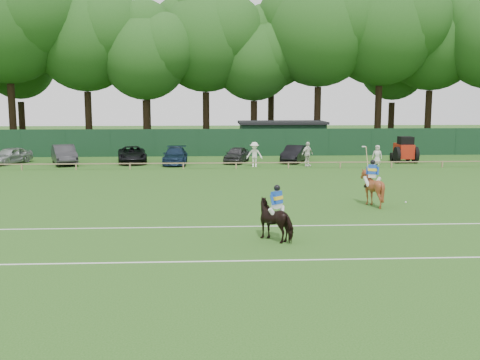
{
  "coord_description": "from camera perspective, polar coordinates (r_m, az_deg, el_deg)",
  "views": [
    {
      "loc": [
        -0.94,
        -24.23,
        5.52
      ],
      "look_at": [
        0.5,
        3.0,
        1.4
      ],
      "focal_mm": 42.0,
      "sensor_mm": 36.0,
      "label": 1
    }
  ],
  "objects": [
    {
      "name": "hatch_grey",
      "position": [
        46.51,
        -0.34,
        2.59
      ],
      "size": [
        2.62,
        4.13,
        1.31
      ],
      "primitive_type": "imported",
      "rotation": [
        0.0,
        0.0,
        -0.3
      ],
      "color": "#333336",
      "rests_on": "ground"
    },
    {
      "name": "estate_black",
      "position": [
        47.11,
        5.57,
        2.67
      ],
      "size": [
        2.97,
        4.44,
        1.38
      ],
      "primitive_type": "imported",
      "rotation": [
        0.0,
        0.0,
        -0.39
      ],
      "color": "black",
      "rests_on": "ground"
    },
    {
      "name": "sedan_grey",
      "position": [
        47.62,
        -17.43,
        2.48
      ],
      "size": [
        3.19,
        5.0,
        1.55
      ],
      "primitive_type": "imported",
      "rotation": [
        0.0,
        0.0,
        0.36
      ],
      "color": "#2F2F32",
      "rests_on": "ground"
    },
    {
      "name": "sedan_navy",
      "position": [
        45.81,
        -6.59,
        2.47
      ],
      "size": [
        1.91,
        4.66,
        1.35
      ],
      "primitive_type": "imported",
      "rotation": [
        0.0,
        0.0,
        0.0
      ],
      "color": "#12233B",
      "rests_on": "ground"
    },
    {
      "name": "polo_ball",
      "position": [
        30.29,
        16.49,
        -2.18
      ],
      "size": [
        0.09,
        0.09,
        0.09
      ],
      "primitive_type": "sphere",
      "color": "silver",
      "rests_on": "ground"
    },
    {
      "name": "pitch_rail",
      "position": [
        42.54,
        -1.74,
        1.74
      ],
      "size": [
        62.1,
        0.1,
        0.5
      ],
      "color": "#997F5B",
      "rests_on": "ground"
    },
    {
      "name": "tractor",
      "position": [
        48.55,
        16.36,
        2.93
      ],
      "size": [
        1.84,
        2.61,
        2.16
      ],
      "rotation": [
        0.0,
        0.0,
        -0.03
      ],
      "color": "#B02110",
      "rests_on": "ground"
    },
    {
      "name": "tree_row",
      "position": [
        59.56,
        -0.18,
        3.27
      ],
      "size": [
        96.0,
        12.0,
        21.0
      ],
      "primitive_type": null,
      "color": "#26561C",
      "rests_on": "ground"
    },
    {
      "name": "suv_black",
      "position": [
        47.15,
        -10.91,
        2.54
      ],
      "size": [
        3.01,
        5.17,
        1.35
      ],
      "primitive_type": "imported",
      "rotation": [
        0.0,
        0.0,
        0.16
      ],
      "color": "black",
      "rests_on": "ground"
    },
    {
      "name": "spectator_left",
      "position": [
        43.66,
        1.48,
        2.61
      ],
      "size": [
        1.35,
        0.9,
        1.94
      ],
      "primitive_type": "imported",
      "rotation": [
        0.0,
        0.0,
        -0.15
      ],
      "color": "white",
      "rests_on": "ground"
    },
    {
      "name": "perimeter_fence",
      "position": [
        51.42,
        -1.97,
        3.82
      ],
      "size": [
        92.08,
        0.08,
        2.5
      ],
      "color": "#14351E",
      "rests_on": "ground"
    },
    {
      "name": "ground",
      "position": [
        24.87,
        -0.79,
        -4.23
      ],
      "size": [
        160.0,
        160.0,
        0.0
      ],
      "primitive_type": "plane",
      "color": "#1E4C14",
      "rests_on": "ground"
    },
    {
      "name": "horse_dark",
      "position": [
        21.65,
        3.75,
        -4.05
      ],
      "size": [
        1.92,
        1.92,
        1.57
      ],
      "primitive_type": "imported",
      "rotation": [
        0.0,
        0.0,
        3.93
      ],
      "color": "black",
      "rests_on": "ground"
    },
    {
      "name": "horse_chestnut",
      "position": [
        29.03,
        13.25,
        -0.79
      ],
      "size": [
        2.02,
        2.11,
        1.81
      ],
      "primitive_type": "imported",
      "rotation": [
        0.0,
        0.0,
        2.7
      ],
      "color": "brown",
      "rests_on": "ground"
    },
    {
      "name": "sedan_silver",
      "position": [
        49.37,
        -22.31,
        2.33
      ],
      "size": [
        3.07,
        4.31,
        1.36
      ],
      "primitive_type": "imported",
      "rotation": [
        0.0,
        0.0,
        -0.41
      ],
      "color": "#B3B5B9",
      "rests_on": "ground"
    },
    {
      "name": "rider_dark",
      "position": [
        21.5,
        3.8,
        -2.19
      ],
      "size": [
        0.76,
        0.76,
        1.41
      ],
      "rotation": [
        0.0,
        0.0,
        3.93
      ],
      "color": "silver",
      "rests_on": "ground"
    },
    {
      "name": "spectator_mid",
      "position": [
        44.34,
        6.86,
        2.63
      ],
      "size": [
        1.19,
        1.02,
        1.92
      ],
      "primitive_type": "imported",
      "rotation": [
        0.0,
        0.0,
        0.6
      ],
      "color": "white",
      "rests_on": "ground"
    },
    {
      "name": "pitch_lines",
      "position": [
        21.47,
        -0.42,
        -6.29
      ],
      "size": [
        60.0,
        5.1,
        0.01
      ],
      "color": "silver",
      "rests_on": "ground"
    },
    {
      "name": "utility_shed",
      "position": [
        54.82,
        4.27,
        4.4
      ],
      "size": [
        8.4,
        4.4,
        3.04
      ],
      "color": "#14331E",
      "rests_on": "ground"
    },
    {
      "name": "spectator_right",
      "position": [
        46.3,
        13.77,
        2.48
      ],
      "size": [
        0.91,
        0.77,
        1.58
      ],
      "primitive_type": "imported",
      "rotation": [
        0.0,
        0.0,
        -0.41
      ],
      "color": "silver",
      "rests_on": "ground"
    },
    {
      "name": "rider_chestnut",
      "position": [
        28.91,
        13.3,
        0.76
      ],
      "size": [
        0.9,
        0.78,
        2.05
      ],
      "rotation": [
        0.0,
        0.0,
        2.7
      ],
      "color": "silver",
      "rests_on": "ground"
    }
  ]
}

